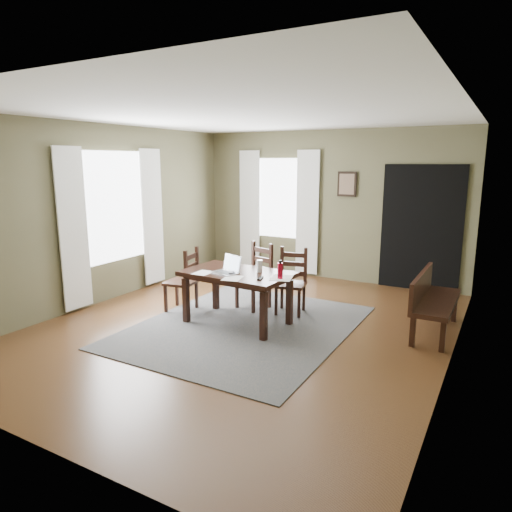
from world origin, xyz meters
The scene contains 24 objects.
ground centered at (0.00, 0.00, -0.01)m, with size 5.00×6.00×0.01m.
room_shell centered at (0.00, 0.00, 1.80)m, with size 5.02×6.02×2.71m.
rug centered at (0.00, 0.00, 0.01)m, with size 2.60×3.20×0.01m.
dining_table centered at (-0.15, 0.05, 0.63)m, with size 1.46×0.92×0.71m.
chair_end centered at (-1.10, 0.13, 0.46)m, with size 0.47×0.47×0.92m.
chair_back_left centered at (-0.27, 0.77, 0.47)m, with size 0.51×0.51×0.96m.
chair_back_right centered at (0.28, 0.83, 0.46)m, with size 0.48×0.48×0.93m.
bench centered at (2.15, 0.98, 0.46)m, with size 0.44×1.37×0.77m.
laptop centered at (-0.22, -0.05, 0.78)m, with size 0.40×0.36×0.23m.
computer_mouse centered at (-0.13, -0.11, 0.73)m, with size 0.06×0.10×0.03m, color #3F3F42.
tv_remote centered at (0.30, -0.12, 0.73)m, with size 0.05×0.17×0.02m, color black.
drinking_glass centered at (0.12, 0.19, 0.80)m, with size 0.07×0.07×0.16m, color silver.
water_bottle centered at (0.51, 0.00, 0.82)m, with size 0.09×0.09×0.23m.
paper_a centered at (-0.50, -0.22, 0.72)m, with size 0.21×0.27×0.00m, color white.
paper_d centered at (0.51, 0.05, 0.72)m, with size 0.25×0.33×0.00m, color white.
paper_e centered at (-0.02, -0.27, 0.72)m, with size 0.22×0.28×0.00m, color white.
window_left centered at (-2.47, 0.20, 1.45)m, with size 0.01×1.30×1.70m.
window_back centered at (-1.00, 2.97, 1.45)m, with size 1.00×0.01×1.50m.
curtain_left_near centered at (-2.44, -0.62, 1.20)m, with size 0.03×0.48×2.30m.
curtain_left_far centered at (-2.44, 1.02, 1.20)m, with size 0.03×0.48×2.30m.
curtain_back_left centered at (-1.62, 2.94, 1.20)m, with size 0.44×0.03×2.30m.
curtain_back_right centered at (-0.38, 2.94, 1.20)m, with size 0.44×0.03×2.30m.
framed_picture centered at (0.35, 2.97, 1.75)m, with size 0.34×0.03×0.44m.
doorway_back centered at (1.65, 2.97, 1.05)m, with size 1.30×0.03×2.10m.
Camera 1 is at (2.92, -4.92, 2.14)m, focal length 32.00 mm.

